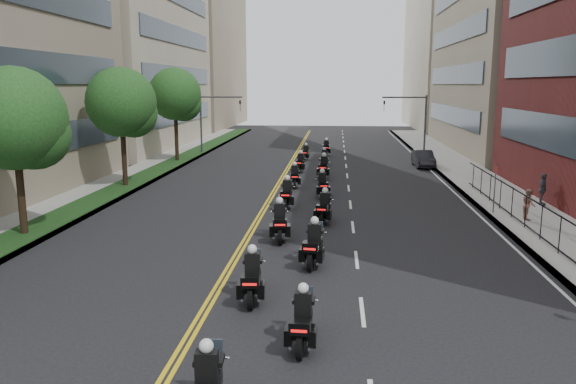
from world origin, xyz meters
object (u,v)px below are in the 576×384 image
(motorcycle_3, at_px, (314,246))
(motorcycle_12, at_px, (306,153))
(motorcycle_13, at_px, (326,148))
(motorcycle_2, at_px, (252,279))
(motorcycle_10, at_px, (300,164))
(motorcycle_11, at_px, (324,159))
(motorcycle_7, at_px, (322,186))
(motorcycle_4, at_px, (280,223))
(motorcycle_6, at_px, (287,195))
(motorcycle_1, at_px, (303,322))
(parked_sedan, at_px, (423,159))
(pedestrian_b, at_px, (529,204))
(motorcycle_9, at_px, (324,168))
(pedestrian_c, at_px, (543,189))
(motorcycle_5, at_px, (324,209))
(motorcycle_8, at_px, (295,177))

(motorcycle_3, distance_m, motorcycle_12, 29.10)
(motorcycle_13, bearing_deg, motorcycle_2, -93.39)
(motorcycle_10, distance_m, motorcycle_12, 6.83)
(motorcycle_11, bearing_deg, motorcycle_13, 91.45)
(motorcycle_7, distance_m, motorcycle_12, 16.45)
(motorcycle_4, distance_m, motorcycle_11, 22.43)
(motorcycle_4, bearing_deg, motorcycle_6, 85.60)
(motorcycle_1, height_order, motorcycle_7, motorcycle_7)
(motorcycle_7, bearing_deg, motorcycle_13, 83.37)
(motorcycle_2, relative_size, motorcycle_4, 0.95)
(motorcycle_3, bearing_deg, motorcycle_11, 96.73)
(parked_sedan, distance_m, pedestrian_b, 18.57)
(motorcycle_6, height_order, motorcycle_9, motorcycle_9)
(motorcycle_10, relative_size, pedestrian_c, 1.30)
(motorcycle_7, bearing_deg, motorcycle_1, -97.06)
(motorcycle_9, distance_m, motorcycle_10, 3.33)
(motorcycle_3, distance_m, pedestrian_c, 16.11)
(motorcycle_4, distance_m, motorcycle_13, 29.32)
(motorcycle_1, distance_m, motorcycle_11, 32.23)
(motorcycle_4, bearing_deg, motorcycle_9, 78.04)
(motorcycle_3, distance_m, motorcycle_10, 22.29)
(motorcycle_5, height_order, pedestrian_b, motorcycle_5)
(motorcycle_6, bearing_deg, parked_sedan, 59.54)
(motorcycle_3, relative_size, motorcycle_5, 1.06)
(motorcycle_1, bearing_deg, motorcycle_7, 91.97)
(motorcycle_6, relative_size, pedestrian_b, 1.61)
(motorcycle_1, height_order, motorcycle_6, motorcycle_6)
(motorcycle_9, bearing_deg, motorcycle_10, 127.42)
(motorcycle_2, xyz_separation_m, motorcycle_9, (1.68, 23.05, 0.04))
(motorcycle_8, relative_size, motorcycle_10, 0.99)
(pedestrian_c, bearing_deg, motorcycle_1, 171.38)
(motorcycle_9, bearing_deg, pedestrian_c, -31.75)
(motorcycle_4, height_order, motorcycle_12, motorcycle_4)
(motorcycle_11, bearing_deg, motorcycle_8, -98.13)
(motorcycle_10, bearing_deg, motorcycle_9, -51.12)
(motorcycle_5, distance_m, motorcycle_7, 6.21)
(motorcycle_7, relative_size, pedestrian_c, 1.33)
(motorcycle_11, relative_size, pedestrian_b, 1.39)
(motorcycle_6, height_order, parked_sedan, motorcycle_6)
(motorcycle_3, distance_m, motorcycle_11, 25.65)
(motorcycle_9, bearing_deg, motorcycle_13, 94.18)
(parked_sedan, height_order, pedestrian_c, pedestrian_c)
(motorcycle_10, distance_m, pedestrian_b, 19.04)
(motorcycle_1, relative_size, motorcycle_11, 1.07)
(motorcycle_1, height_order, motorcycle_5, motorcycle_5)
(motorcycle_9, xyz_separation_m, parked_sedan, (7.88, 6.42, -0.06))
(motorcycle_13, distance_m, parked_sedan, 10.40)
(motorcycle_10, height_order, parked_sedan, motorcycle_10)
(motorcycle_5, distance_m, parked_sedan, 20.78)
(motorcycle_6, relative_size, motorcycle_12, 1.16)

